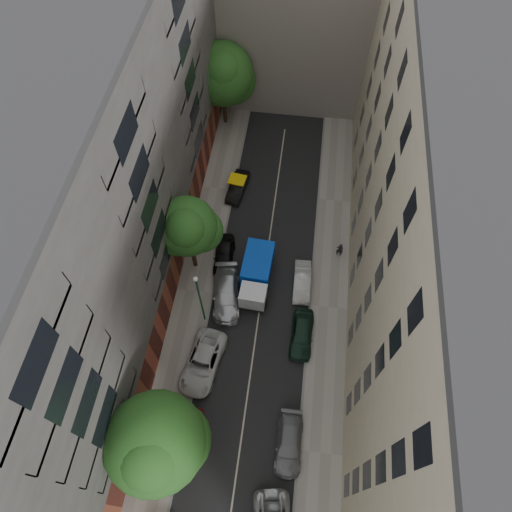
% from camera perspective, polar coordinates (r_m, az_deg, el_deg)
% --- Properties ---
extents(ground, '(120.00, 120.00, 0.00)m').
position_cam_1_polar(ground, '(37.46, 0.62, -5.48)').
color(ground, '#4C4C49').
rests_on(ground, ground).
extents(road_surface, '(8.00, 44.00, 0.02)m').
position_cam_1_polar(road_surface, '(37.45, 0.62, -5.47)').
color(road_surface, black).
rests_on(road_surface, ground).
extents(sidewalk_left, '(3.00, 44.00, 0.15)m').
position_cam_1_polar(sidewalk_left, '(38.05, -7.65, -4.40)').
color(sidewalk_left, gray).
rests_on(sidewalk_left, ground).
extents(sidewalk_right, '(3.00, 44.00, 0.15)m').
position_cam_1_polar(sidewalk_right, '(37.54, 9.03, -6.36)').
color(sidewalk_right, gray).
rests_on(sidewalk_right, ground).
extents(building_left, '(8.00, 44.00, 20.00)m').
position_cam_1_polar(building_left, '(31.43, -19.60, 5.21)').
color(building_left, '#454341').
rests_on(building_left, ground).
extents(building_right, '(8.00, 44.00, 20.00)m').
position_cam_1_polar(building_right, '(30.18, 22.00, 0.70)').
color(building_right, '#C0B496').
rests_on(building_right, ground).
extents(tarp_truck, '(2.43, 5.61, 2.55)m').
position_cam_1_polar(tarp_truck, '(36.95, 0.06, -2.28)').
color(tarp_truck, black).
rests_on(tarp_truck, ground).
extents(car_left_1, '(1.45, 4.15, 1.37)m').
position_cam_1_polar(car_left_1, '(33.82, -8.55, -21.65)').
color(car_left_1, '#4F100F').
rests_on(car_left_1, ground).
extents(car_left_2, '(3.22, 5.59, 1.47)m').
position_cam_1_polar(car_left_2, '(34.94, -6.69, -13.06)').
color(car_left_2, silver).
rests_on(car_left_2, ground).
extents(car_left_3, '(2.90, 5.47, 1.51)m').
position_cam_1_polar(car_left_3, '(36.93, -3.74, -4.72)').
color(car_left_3, '#B9BABE').
rests_on(car_left_3, ground).
extents(car_left_4, '(1.99, 4.27, 1.42)m').
position_cam_1_polar(car_left_4, '(38.77, -4.02, 0.12)').
color(car_left_4, black).
rests_on(car_left_4, ground).
extents(car_left_5, '(1.92, 4.10, 1.30)m').
position_cam_1_polar(car_left_5, '(43.16, -2.30, 8.65)').
color(car_left_5, black).
rests_on(car_left_5, ground).
extents(car_right_1, '(1.82, 4.40, 1.27)m').
position_cam_1_polar(car_right_1, '(33.57, 4.14, -22.36)').
color(car_right_1, slate).
rests_on(car_right_1, ground).
extents(car_right_2, '(1.78, 4.26, 1.44)m').
position_cam_1_polar(car_right_2, '(35.66, 5.75, -9.68)').
color(car_right_2, '#153022').
rests_on(car_right_2, ground).
extents(car_right_3, '(1.51, 3.95, 1.28)m').
position_cam_1_polar(car_right_3, '(37.68, 5.78, -3.21)').
color(car_right_3, silver).
rests_on(car_right_3, ground).
extents(tree_near, '(6.11, 5.95, 8.48)m').
position_cam_1_polar(tree_near, '(29.13, -12.27, -22.09)').
color(tree_near, '#382619').
rests_on(tree_near, sidewalk_left).
extents(tree_mid, '(4.94, 4.61, 8.19)m').
position_cam_1_polar(tree_mid, '(34.50, -8.48, 3.37)').
color(tree_mid, '#382619').
rests_on(tree_mid, sidewalk_left).
extents(tree_far, '(6.11, 5.95, 8.77)m').
position_cam_1_polar(tree_far, '(46.33, -4.14, 21.50)').
color(tree_far, '#382619').
rests_on(tree_far, sidewalk_left).
extents(lamp_post, '(0.36, 0.36, 6.84)m').
position_cam_1_polar(lamp_post, '(33.05, -7.10, -4.92)').
color(lamp_post, '#195A37').
rests_on(lamp_post, sidewalk_left).
extents(pedestrian, '(0.63, 0.47, 1.59)m').
position_cam_1_polar(pedestrian, '(39.33, 10.42, 0.79)').
color(pedestrian, black).
rests_on(pedestrian, sidewalk_right).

